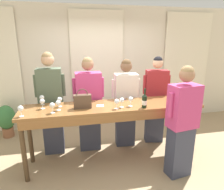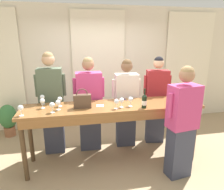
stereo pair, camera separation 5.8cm
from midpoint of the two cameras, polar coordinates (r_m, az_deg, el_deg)
ground_plane at (r=3.70m, az=0.68°, el=-18.07°), size 18.00×18.00×0.00m
wall_back at (r=4.84m, az=-3.54°, el=7.88°), size 12.00×0.06×2.80m
curtain_panel_center at (r=4.79m, az=-3.43°, el=7.11°), size 1.23×0.03×2.69m
curtain_panel_right at (r=5.59m, az=21.00°, el=7.35°), size 1.23×0.03×2.69m
tasting_bar at (r=3.26m, az=0.83°, el=-4.91°), size 2.89×0.65×1.03m
wine_bottle at (r=3.13m, az=9.73°, el=-1.69°), size 0.08×0.08×0.31m
handbag at (r=3.11m, az=-7.95°, el=-1.66°), size 0.27×0.11×0.31m
wine_glass_front_left at (r=3.00m, az=-16.25°, el=-2.82°), size 0.08×0.08×0.16m
wine_glass_front_mid at (r=3.11m, az=3.30°, el=-1.54°), size 0.08×0.08×0.16m
wine_glass_front_right at (r=3.04m, az=1.82°, el=-1.92°), size 0.08×0.08×0.16m
wine_glass_center_left at (r=3.03m, az=-24.16°, el=-3.44°), size 0.08×0.08×0.16m
wine_glass_center_mid at (r=3.17m, az=5.86°, el=-1.29°), size 0.08×0.08×0.16m
wine_glass_center_right at (r=3.23m, az=-18.80°, el=-1.71°), size 0.08×0.08×0.16m
wine_glass_back_left at (r=3.50m, az=22.90°, el=-0.81°), size 0.08×0.08×0.16m
wine_glass_back_mid at (r=3.09m, az=-14.64°, el=-2.15°), size 0.08×0.08×0.16m
wine_glass_back_right at (r=3.44m, az=-18.84°, el=-0.65°), size 0.08×0.08×0.16m
wine_glass_near_host at (r=3.25m, az=-14.20°, el=-1.24°), size 0.08×0.08×0.16m
napkin at (r=3.21m, az=-2.89°, el=-3.06°), size 0.13×0.13×0.00m
pen at (r=3.55m, az=4.13°, el=-1.21°), size 0.03×0.13×0.01m
guest_olive_jacket at (r=3.70m, az=-16.37°, el=-2.21°), size 0.53×0.25×1.86m
guest_pink_top at (r=3.72m, az=-6.04°, el=-2.73°), size 0.57×0.28×1.76m
guest_cream_sweater at (r=3.85m, az=4.47°, el=-2.31°), size 0.54×0.29×1.71m
guest_striped_shirt at (r=4.04m, az=12.97°, el=-1.26°), size 0.53×0.27×1.75m
host_pouring at (r=3.13m, az=19.88°, el=-7.56°), size 0.54×0.32×1.72m
potted_plant at (r=4.87m, az=-27.25°, el=-5.98°), size 0.37×0.37×0.71m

